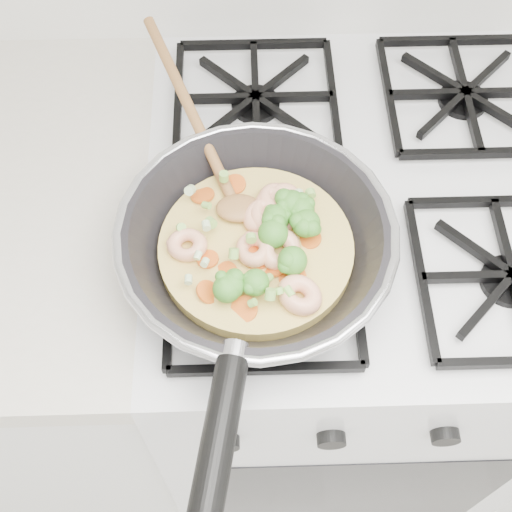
{
  "coord_description": "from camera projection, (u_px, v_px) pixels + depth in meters",
  "views": [
    {
      "loc": [
        -0.17,
        1.16,
        1.62
      ],
      "look_at": [
        -0.16,
        1.58,
        0.93
      ],
      "focal_mm": 47.34,
      "sensor_mm": 36.0,
      "label": 1
    }
  ],
  "objects": [
    {
      "name": "stove",
      "position": [
        337.0,
        328.0,
        1.27
      ],
      "size": [
        0.6,
        0.6,
        0.92
      ],
      "color": "silver",
      "rests_on": "ground"
    },
    {
      "name": "skillet",
      "position": [
        256.0,
        245.0,
        0.78
      ],
      "size": [
        0.33,
        0.67,
        0.11
      ],
      "rotation": [
        0.0,
        0.0,
        -0.25
      ],
      "color": "black",
      "rests_on": "stove"
    }
  ]
}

